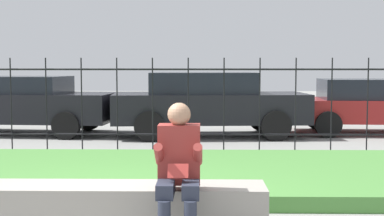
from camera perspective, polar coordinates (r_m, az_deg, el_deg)
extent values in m
cube|color=gray|center=(5.28, -9.83, -10.53)|extent=(3.17, 0.53, 0.46)
cube|color=#282D3D|center=(4.74, -2.81, -8.54)|extent=(0.15, 0.42, 0.13)
cube|color=#282D3D|center=(4.73, -0.13, -8.56)|extent=(0.15, 0.42, 0.13)
cube|color=maroon|center=(4.89, -1.37, -4.91)|extent=(0.38, 0.24, 0.54)
sphere|color=tan|center=(4.82, -1.39, -0.67)|extent=(0.21, 0.21, 0.21)
cylinder|color=maroon|center=(4.74, -3.52, -4.97)|extent=(0.08, 0.29, 0.24)
cylinder|color=maroon|center=(4.72, 0.63, -4.99)|extent=(0.08, 0.29, 0.24)
cube|color=#B2332D|center=(4.65, -1.50, -6.77)|extent=(0.18, 0.09, 0.13)
cube|color=#4C893D|center=(7.55, -5.86, -7.03)|extent=(10.48, 3.29, 0.18)
cylinder|color=black|center=(9.86, -4.20, -2.80)|extent=(8.48, 0.03, 0.03)
cylinder|color=black|center=(9.78, -4.24, 4.14)|extent=(8.48, 0.03, 0.03)
cylinder|color=black|center=(10.37, -18.73, 0.25)|extent=(0.02, 0.02, 1.75)
cylinder|color=black|center=(10.17, -15.27, 0.25)|extent=(0.02, 0.02, 1.75)
cylinder|color=black|center=(10.01, -11.68, 0.25)|extent=(0.02, 0.02, 1.75)
cylinder|color=black|center=(9.89, -7.99, 0.25)|extent=(0.02, 0.02, 1.75)
cylinder|color=black|center=(9.80, -4.22, 0.24)|extent=(0.02, 0.02, 1.75)
cylinder|color=black|center=(9.77, -0.41, 0.24)|extent=(0.02, 0.02, 1.75)
cylinder|color=black|center=(9.77, 3.42, 0.23)|extent=(0.02, 0.02, 1.75)
cylinder|color=black|center=(9.82, 7.23, 0.23)|extent=(0.02, 0.02, 1.75)
cylinder|color=black|center=(9.91, 10.98, 0.22)|extent=(0.02, 0.02, 1.75)
cylinder|color=black|center=(10.04, 14.65, 0.21)|extent=(0.02, 0.02, 1.75)
cylinder|color=black|center=(10.22, 18.21, 0.20)|extent=(0.02, 0.02, 1.75)
cube|color=maroon|center=(13.46, 19.09, -0.19)|extent=(4.23, 2.00, 0.53)
cube|color=black|center=(13.39, 18.46, 1.94)|extent=(2.36, 1.69, 0.47)
cylinder|color=black|center=(12.35, 14.33, -1.71)|extent=(0.61, 0.23, 0.60)
cylinder|color=black|center=(14.07, 13.09, -0.95)|extent=(0.61, 0.23, 0.60)
cube|color=black|center=(12.25, 1.91, 0.05)|extent=(4.47, 2.07, 0.66)
cube|color=black|center=(12.21, 1.10, 2.70)|extent=(2.50, 1.73, 0.47)
cylinder|color=black|center=(11.60, 8.94, -1.87)|extent=(0.67, 0.24, 0.66)
cylinder|color=black|center=(13.32, 7.43, -1.05)|extent=(0.67, 0.24, 0.66)
cylinder|color=black|center=(11.37, -4.56, -1.96)|extent=(0.67, 0.24, 0.66)
cylinder|color=black|center=(13.12, -4.30, -1.11)|extent=(0.67, 0.24, 0.66)
cube|color=black|center=(13.24, -17.57, 0.10)|extent=(4.42, 2.08, 0.66)
cube|color=black|center=(13.28, -18.30, 2.38)|extent=(2.47, 1.72, 0.39)
cylinder|color=black|center=(12.00, -13.28, -1.83)|extent=(0.63, 0.25, 0.61)
cylinder|color=black|center=(13.63, -10.96, -1.06)|extent=(0.63, 0.25, 0.61)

